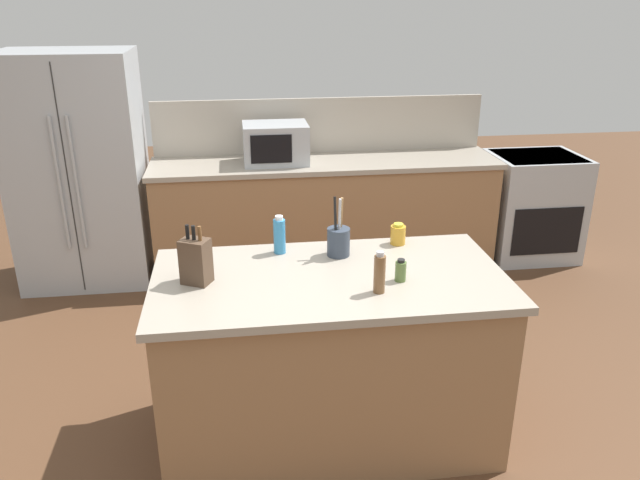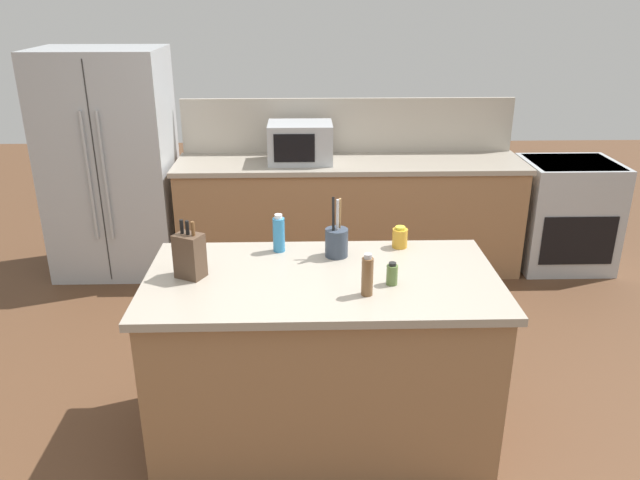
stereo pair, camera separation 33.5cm
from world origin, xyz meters
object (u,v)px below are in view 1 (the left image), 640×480
Objects in this scene: refrigerator at (79,171)px; pepper_grinder at (380,273)px; range_oven at (532,206)px; spice_jar_oregano at (401,271)px; knife_block at (196,261)px; honey_jar at (398,234)px; dish_soap_bottle at (279,236)px; microwave at (276,143)px; utensil_crock at (338,241)px.

refrigerator is 9.02× the size of pepper_grinder.
range_oven is 2.98m from spice_jar_oregano.
refrigerator is 2.46m from knife_block.
dish_soap_bottle is (-0.65, -0.04, 0.04)m from honey_jar.
refrigerator reaches higher than knife_block.
range_oven is 4.43× the size of dish_soap_bottle.
refrigerator is at bearing 178.10° from microwave.
range_oven is 2.57m from honey_jar.
range_oven is at bearing 43.36° from utensil_crock.
pepper_grinder reaches higher than honey_jar.
honey_jar is 0.57× the size of dish_soap_bottle.
dish_soap_bottle reaches higher than pepper_grinder.
knife_block is at bearing -161.98° from utensil_crock.
honey_jar reaches higher than range_oven.
pepper_grinder is (0.31, -2.40, -0.06)m from microwave.
refrigerator reaches higher than honey_jar.
microwave is 2.34m from spice_jar_oregano.
honey_jar is at bearing 67.50° from pepper_grinder.
range_oven is 3.17× the size of knife_block.
refrigerator is 3.84m from range_oven.
pepper_grinder is at bearing 12.33° from knife_block.
knife_block is (-2.79, -2.19, 0.59)m from range_oven.
refrigerator reaches higher than microwave.
utensil_crock is 0.37m from honey_jar.
spice_jar_oregano is at bearing 39.40° from pepper_grinder.
dish_soap_bottle is (-0.11, -1.87, -0.06)m from microwave.
refrigerator is at bearing 127.15° from pepper_grinder.
utensil_crock reaches higher than knife_block.
spice_jar_oregano is at bearing -37.68° from dish_soap_bottle.
utensil_crock is at bearing -14.08° from dish_soap_bottle.
range_oven is 3.15m from pepper_grinder.
spice_jar_oregano is at bearing 20.31° from knife_block.
microwave is 2.25m from knife_block.
refrigerator is 2.41m from dish_soap_bottle.
refrigerator reaches higher than dish_soap_bottle.
spice_jar_oregano is 0.69m from dish_soap_bottle.
honey_jar is (-1.72, -1.84, 0.53)m from range_oven.
utensil_crock reaches higher than pepper_grinder.
dish_soap_bottle is at bearing -93.42° from microwave.
spice_jar_oregano is (-1.82, -2.30, 0.52)m from range_oven.
refrigerator is at bearing 131.07° from utensil_crock.
microwave is 2.42m from pepper_grinder.
utensil_crock is 2.86× the size of spice_jar_oregano.
honey_jar is (1.07, 0.35, -0.06)m from knife_block.
utensil_crock is (0.19, -1.95, -0.08)m from microwave.
utensil_crock is 2.70× the size of honey_jar.
spice_jar_oregano is at bearing -79.25° from microwave.
knife_block is (-0.53, -2.19, -0.04)m from microwave.
microwave is at bearing -1.90° from refrigerator.
spice_jar_oregano is (0.97, -0.11, -0.06)m from knife_block.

